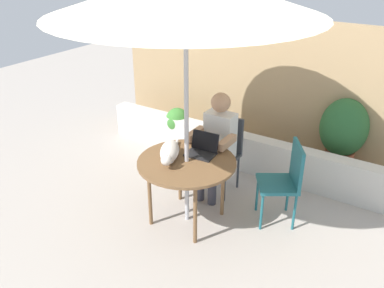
{
  "coord_description": "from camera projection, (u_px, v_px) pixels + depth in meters",
  "views": [
    {
      "loc": [
        2.01,
        -3.04,
        2.74
      ],
      "look_at": [
        0.0,
        0.1,
        0.88
      ],
      "focal_mm": 38.24,
      "sensor_mm": 36.0,
      "label": 1
    }
  ],
  "objects": [
    {
      "name": "planter_wall_low",
      "position": [
        242.0,
        151.0,
        5.38
      ],
      "size": [
        4.2,
        0.2,
        0.49
      ],
      "primitive_type": "cube",
      "color": "beige",
      "rests_on": "ground"
    },
    {
      "name": "patio_table",
      "position": [
        187.0,
        166.0,
        4.19
      ],
      "size": [
        1.02,
        1.02,
        0.73
      ],
      "color": "brown",
      "rests_on": "ground"
    },
    {
      "name": "person_seated",
      "position": [
        217.0,
        140.0,
        4.64
      ],
      "size": [
        0.48,
        0.48,
        1.25
      ],
      "color": "white",
      "rests_on": "ground"
    },
    {
      "name": "potted_plant_near_fence",
      "position": [
        177.0,
        126.0,
        5.9
      ],
      "size": [
        0.34,
        0.34,
        0.61
      ],
      "color": "#9E5138",
      "rests_on": "ground"
    },
    {
      "name": "chair_occupied",
      "position": [
        223.0,
        148.0,
        4.84
      ],
      "size": [
        0.4,
        0.4,
        0.91
      ],
      "color": "#33383F",
      "rests_on": "ground"
    },
    {
      "name": "ground_plane",
      "position": [
        187.0,
        219.0,
        4.49
      ],
      "size": [
        14.0,
        14.0,
        0.0
      ],
      "primitive_type": "plane",
      "color": "#ADA399"
    },
    {
      "name": "chair_empty",
      "position": [
        286.0,
        177.0,
        4.24
      ],
      "size": [
        0.55,
        0.55,
        0.91
      ],
      "color": "#1E606B",
      "rests_on": "ground"
    },
    {
      "name": "cat",
      "position": [
        169.0,
        152.0,
        4.15
      ],
      "size": [
        0.35,
        0.61,
        0.17
      ],
      "color": "silver",
      "rests_on": "patio_table"
    },
    {
      "name": "potted_plant_by_chair",
      "position": [
        343.0,
        133.0,
        5.11
      ],
      "size": [
        0.59,
        0.59,
        1.03
      ],
      "color": "#9E5138",
      "rests_on": "ground"
    },
    {
      "name": "fence_back",
      "position": [
        267.0,
        87.0,
        5.57
      ],
      "size": [
        4.66,
        0.08,
        1.88
      ],
      "primitive_type": "cube",
      "color": "tan",
      "rests_on": "ground"
    },
    {
      "name": "laptop",
      "position": [
        203.0,
        148.0,
        4.29
      ],
      "size": [
        0.32,
        0.27,
        0.21
      ],
      "color": "black",
      "rests_on": "patio_table"
    }
  ]
}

